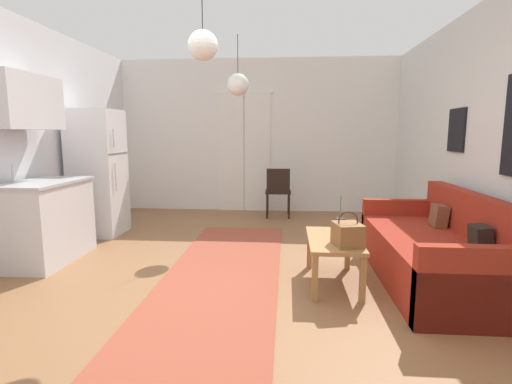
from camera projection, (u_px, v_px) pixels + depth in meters
The scene contains 12 objects.
ground_plane at pixel (227, 294), 3.52m from camera, with size 5.48×7.86×0.10m, color #8E603D.
wall_back at pixel (257, 137), 6.93m from camera, with size 5.08×0.13×2.70m.
area_rug at pixel (223, 272), 3.91m from camera, with size 1.13×3.69×0.01m, color #9E4733.
couch at pixel (439, 254), 3.63m from camera, with size 0.89×2.00×0.85m.
coffee_table at pixel (334, 245), 3.58m from camera, with size 0.47×0.89×0.44m.
bamboo_vase at pixel (340, 227), 3.67m from camera, with size 0.10×0.10×0.38m.
handbag at pixel (348, 234), 3.33m from camera, with size 0.27×0.30×0.30m.
refrigerator at pixel (98, 173), 5.31m from camera, with size 0.64×0.62×1.72m.
kitchen_counter at pixel (41, 193), 4.17m from camera, with size 0.60×1.05×2.01m.
accent_chair at pixel (278, 190), 6.41m from camera, with size 0.43×0.41×0.83m.
pendant_lamp_near at pixel (203, 45), 3.38m from camera, with size 0.26×0.26×0.67m.
pendant_lamp_far at pixel (238, 85), 5.19m from camera, with size 0.30×0.30×0.80m.
Camera 1 is at (0.53, -3.30, 1.40)m, focal length 27.07 mm.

